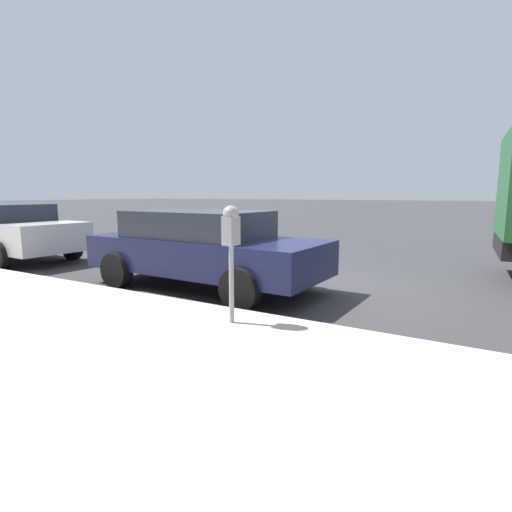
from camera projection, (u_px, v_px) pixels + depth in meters
The scene contains 4 objects.
ground_plane at pixel (297, 286), 7.42m from camera, with size 220.00×220.00×0.00m, color #333335.
parking_meter at pixel (231, 234), 4.70m from camera, with size 0.21×0.19×1.42m.
car_navy at pixel (204, 247), 7.21m from camera, with size 2.12×4.42×1.39m.
car_silver at pixel (4, 229), 10.42m from camera, with size 2.11×4.97×1.44m.
Camera 1 is at (-6.66, -2.96, 1.69)m, focal length 28.00 mm.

